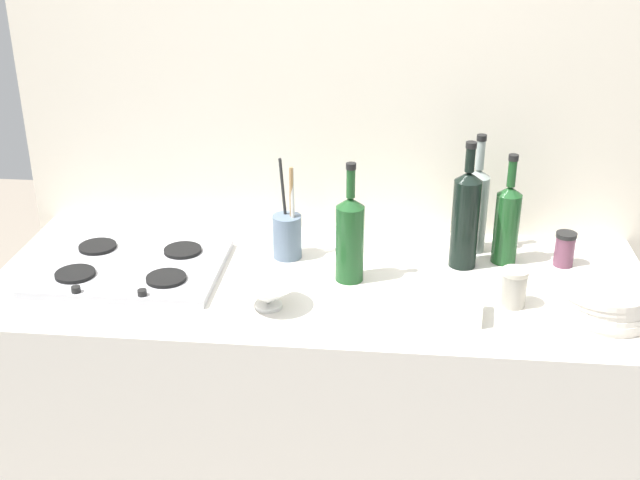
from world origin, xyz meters
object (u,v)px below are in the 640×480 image
wine_bottle_rightmost (350,237)px  utensil_crock (287,234)px  butter_dish (453,306)px  wine_bottle_mid_left (507,222)px  condiment_jar_front (514,287)px  wine_bottle_leftmost (465,217)px  plate_stack (606,301)px  condiment_jar_rear (565,249)px  wine_bottle_mid_right (476,207)px  mixing_bowl (268,294)px  stovetop_hob (131,267)px

wine_bottle_rightmost → utensil_crock: (-0.19, 0.12, -0.06)m
wine_bottle_rightmost → butter_dish: size_ratio=2.27×
wine_bottle_mid_left → condiment_jar_front: (-0.00, -0.26, -0.07)m
wine_bottle_leftmost → wine_bottle_mid_left: 0.13m
wine_bottle_leftmost → wine_bottle_mid_left: bearing=16.9°
plate_stack → condiment_jar_rear: size_ratio=2.33×
wine_bottle_mid_right → utensil_crock: 0.55m
plate_stack → wine_bottle_mid_left: size_ratio=0.72×
condiment_jar_front → condiment_jar_rear: (0.17, 0.25, -0.00)m
utensil_crock → condiment_jar_front: bearing=-20.4°
butter_dish → wine_bottle_mid_right: bearing=79.1°
mixing_bowl → condiment_jar_front: 0.63m
wine_bottle_rightmost → condiment_jar_rear: size_ratio=3.37×
wine_bottle_mid_right → condiment_jar_rear: 0.27m
stovetop_hob → wine_bottle_mid_right: (0.96, 0.24, 0.12)m
wine_bottle_rightmost → utensil_crock: wine_bottle_rightmost is taller
stovetop_hob → plate_stack: (1.26, -0.13, 0.03)m
plate_stack → wine_bottle_leftmost: size_ratio=0.64×
mixing_bowl → wine_bottle_mid_left: bearing=27.8°
wine_bottle_leftmost → condiment_jar_rear: size_ratio=3.66×
stovetop_hob → wine_bottle_leftmost: bearing=8.1°
plate_stack → wine_bottle_mid_left: bearing=126.6°
wine_bottle_leftmost → wine_bottle_mid_right: size_ratio=1.03×
stovetop_hob → plate_stack: 1.27m
wine_bottle_mid_left → condiment_jar_front: bearing=-90.9°
wine_bottle_leftmost → butter_dish: wine_bottle_leftmost is taller
mixing_bowl → utensil_crock: size_ratio=0.52×
stovetop_hob → condiment_jar_front: bearing=-5.0°
wine_bottle_mid_right → utensil_crock: wine_bottle_mid_right is taller
wine_bottle_mid_right → mixing_bowl: bearing=-143.6°
stovetop_hob → butter_dish: (0.88, -0.16, 0.02)m
condiment_jar_front → utensil_crock: bearing=159.6°
wine_bottle_leftmost → condiment_jar_front: 0.27m
wine_bottle_leftmost → wine_bottle_rightmost: bearing=-159.3°
stovetop_hob → wine_bottle_mid_right: bearing=13.9°
wine_bottle_mid_right → butter_dish: bearing=-100.9°
plate_stack → wine_bottle_leftmost: wine_bottle_leftmost is taller
mixing_bowl → condiment_jar_rear: 0.86m
condiment_jar_front → condiment_jar_rear: size_ratio=1.02×
stovetop_hob → wine_bottle_mid_left: 1.06m
wine_bottle_leftmost → wine_bottle_mid_right: bearing=71.0°
utensil_crock → condiment_jar_front: (0.61, -0.23, -0.02)m
condiment_jar_front → wine_bottle_mid_left: bearing=89.1°
utensil_crock → wine_bottle_leftmost: bearing=-0.7°
wine_bottle_leftmost → mixing_bowl: size_ratio=2.34×
stovetop_hob → wine_bottle_mid_right: 1.00m
wine_bottle_mid_left → wine_bottle_mid_right: 0.11m
stovetop_hob → condiment_jar_front: condiment_jar_front is taller
mixing_bowl → butter_dish: (0.47, 0.00, -0.01)m
condiment_jar_front → butter_dish: bearing=-155.1°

